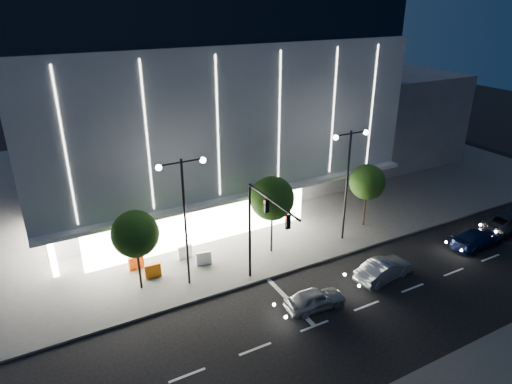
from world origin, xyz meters
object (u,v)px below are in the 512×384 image
object	(u,v)px
tree_left	(136,236)
car_third	(477,239)
street_lamp_east	(348,170)
car_second	(384,270)
barrier_c	(153,271)
car_fourth	(509,222)
car_lead	(315,299)
traffic_mast	(261,221)
barrier_b	(185,252)
street_lamp_west	(184,205)
barrier_a	(136,262)
barrier_d	(204,258)
tree_right	(367,184)
tree_mid	(272,201)

from	to	relation	value
tree_left	car_third	distance (m)	25.63
street_lamp_east	car_second	xyz separation A→B (m)	(-0.98, -5.71, -5.22)
barrier_c	car_fourth	bearing A→B (deg)	-9.71
car_lead	barrier_c	xyz separation A→B (m)	(-7.92, 7.96, -0.02)
traffic_mast	barrier_b	size ratio (longest dim) A/B	6.43
street_lamp_west	car_fourth	xyz separation A→B (m)	(26.32, -5.18, -5.25)
tree_left	car_third	xyz separation A→B (m)	(24.47, -6.84, -3.34)
barrier_a	barrier_d	distance (m)	4.77
tree_right	barrier_a	bearing A→B (deg)	172.52
street_lamp_west	tree_left	bearing A→B (deg)	161.06
car_third	car_fourth	world-z (taller)	car_fourth
barrier_c	barrier_a	bearing A→B (deg)	118.90
traffic_mast	tree_left	world-z (taller)	traffic_mast
traffic_mast	car_second	xyz separation A→B (m)	(8.02, -3.04, -4.29)
tree_left	barrier_a	size ratio (longest dim) A/B	5.20
barrier_a	barrier_d	size ratio (longest dim) A/B	1.00
car_second	barrier_d	world-z (taller)	car_second
barrier_b	barrier_d	xyz separation A→B (m)	(0.89, -1.49, 0.00)
traffic_mast	barrier_c	xyz separation A→B (m)	(-5.92, 4.53, -4.38)
car_lead	barrier_a	world-z (taller)	car_lead
barrier_d	traffic_mast	bearing A→B (deg)	-52.41
street_lamp_east	barrier_a	xyz separation A→B (m)	(-15.65, 3.47, -5.31)
tree_mid	tree_right	xyz separation A→B (m)	(9.00, -0.00, -0.45)
tree_mid	barrier_d	bearing A→B (deg)	172.46
tree_right	car_lead	bearing A→B (deg)	-144.66
tree_mid	car_second	world-z (taller)	tree_mid
car_fourth	barrier_d	world-z (taller)	car_fourth
tree_left	tree_right	xyz separation A→B (m)	(19.00, -0.00, -0.15)
barrier_a	tree_left	bearing A→B (deg)	-107.51
car_lead	street_lamp_west	bearing A→B (deg)	48.85
tree_right	barrier_a	size ratio (longest dim) A/B	5.01
tree_mid	street_lamp_west	bearing A→B (deg)	-171.74
barrier_d	car_second	bearing A→B (deg)	-25.22
tree_right	car_lead	size ratio (longest dim) A/B	1.40
street_lamp_west	barrier_c	distance (m)	5.95
traffic_mast	tree_mid	world-z (taller)	traffic_mast
street_lamp_west	car_second	bearing A→B (deg)	-25.39
car_lead	tree_mid	bearing A→B (deg)	-3.94
tree_right	car_second	distance (m)	8.44
street_lamp_west	street_lamp_east	distance (m)	13.00
car_second	barrier_c	xyz separation A→B (m)	(-13.94, 7.58, -0.09)
car_third	traffic_mast	bearing A→B (deg)	77.55
car_third	barrier_b	distance (m)	22.50
tree_right	car_second	size ratio (longest dim) A/B	1.23
car_second	barrier_b	bearing A→B (deg)	44.40
car_second	barrier_c	size ratio (longest dim) A/B	4.06
street_lamp_east	barrier_d	size ratio (longest dim) A/B	8.18
traffic_mast	tree_right	world-z (taller)	traffic_mast
barrier_c	car_lead	bearing A→B (deg)	-40.83
tree_left	barrier_d	bearing A→B (deg)	8.31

